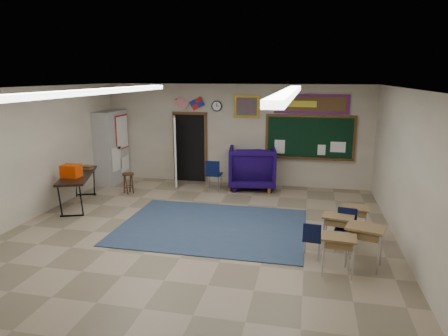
% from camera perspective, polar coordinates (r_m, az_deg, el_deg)
% --- Properties ---
extents(floor, '(9.00, 9.00, 0.00)m').
position_cam_1_polar(floor, '(8.19, -4.44, -10.26)').
color(floor, gray).
rests_on(floor, ground).
extents(back_wall, '(8.00, 0.04, 3.00)m').
position_cam_1_polar(back_wall, '(12.02, 1.58, 4.76)').
color(back_wall, beige).
rests_on(back_wall, floor).
extents(front_wall, '(8.00, 0.04, 3.00)m').
position_cam_1_polar(front_wall, '(3.88, -24.81, -14.83)').
color(front_wall, beige).
rests_on(front_wall, floor).
extents(left_wall, '(0.04, 9.00, 3.00)m').
position_cam_1_polar(left_wall, '(9.65, -28.02, 1.15)').
color(left_wall, beige).
rests_on(left_wall, floor).
extents(right_wall, '(0.04, 9.00, 3.00)m').
position_cam_1_polar(right_wall, '(7.61, 25.58, -1.42)').
color(right_wall, beige).
rests_on(right_wall, floor).
extents(ceiling, '(8.00, 9.00, 0.04)m').
position_cam_1_polar(ceiling, '(7.52, -4.84, 11.22)').
color(ceiling, silver).
rests_on(ceiling, back_wall).
extents(area_rug, '(4.00, 3.00, 0.02)m').
position_cam_1_polar(area_rug, '(8.85, -1.69, -8.33)').
color(area_rug, '#2E3B57').
rests_on(area_rug, floor).
extents(fluorescent_strips, '(3.86, 6.00, 0.10)m').
position_cam_1_polar(fluorescent_strips, '(7.52, -4.83, 10.76)').
color(fluorescent_strips, white).
rests_on(fluorescent_strips, ceiling).
extents(doorway, '(1.10, 0.89, 2.16)m').
position_cam_1_polar(doorway, '(12.31, -5.46, 2.82)').
color(doorway, black).
rests_on(doorway, back_wall).
extents(chalkboard, '(2.55, 0.14, 1.30)m').
position_cam_1_polar(chalkboard, '(11.79, 12.14, 4.13)').
color(chalkboard, '#563118').
rests_on(chalkboard, back_wall).
extents(bulletin_board, '(2.10, 0.05, 0.55)m').
position_cam_1_polar(bulletin_board, '(11.68, 12.37, 8.92)').
color(bulletin_board, '#B70F10').
rests_on(bulletin_board, back_wall).
extents(framed_art_print, '(0.75, 0.05, 0.65)m').
position_cam_1_polar(framed_art_print, '(11.83, 3.26, 8.76)').
color(framed_art_print, olive).
rests_on(framed_art_print, back_wall).
extents(wall_clock, '(0.32, 0.05, 0.32)m').
position_cam_1_polar(wall_clock, '(12.01, -1.04, 8.84)').
color(wall_clock, black).
rests_on(wall_clock, back_wall).
extents(wall_flags, '(1.16, 0.06, 0.70)m').
position_cam_1_polar(wall_flags, '(12.20, -5.02, 9.47)').
color(wall_flags, red).
rests_on(wall_flags, back_wall).
extents(storage_cabinet, '(0.59, 1.25, 2.20)m').
position_cam_1_polar(storage_cabinet, '(12.70, -15.72, 2.89)').
color(storage_cabinet, '#A1A19D').
rests_on(storage_cabinet, floor).
extents(wingback_armchair, '(1.51, 1.54, 1.24)m').
position_cam_1_polar(wingback_armchair, '(11.72, 4.04, 0.14)').
color(wingback_armchair, '#120537').
rests_on(wingback_armchair, floor).
extents(student_chair_reading, '(0.45, 0.45, 0.90)m').
position_cam_1_polar(student_chair_reading, '(11.46, -1.45, -1.00)').
color(student_chair_reading, black).
rests_on(student_chair_reading, floor).
extents(student_chair_desk_a, '(0.38, 0.38, 0.70)m').
position_cam_1_polar(student_chair_desk_a, '(7.49, 12.50, -9.94)').
color(student_chair_desk_a, black).
rests_on(student_chair_desk_a, floor).
extents(student_chair_desk_b, '(0.46, 0.46, 0.79)m').
position_cam_1_polar(student_chair_desk_b, '(7.92, 16.95, -8.55)').
color(student_chair_desk_b, black).
rests_on(student_chair_desk_b, floor).
extents(student_desk_front_left, '(0.63, 0.51, 0.67)m').
position_cam_1_polar(student_desk_front_left, '(7.94, 15.94, -8.57)').
color(student_desk_front_left, olive).
rests_on(student_desk_front_left, floor).
extents(student_desk_front_right, '(0.60, 0.48, 0.65)m').
position_cam_1_polar(student_desk_front_right, '(8.61, 18.10, -7.09)').
color(student_desk_front_right, olive).
rests_on(student_desk_front_right, floor).
extents(student_desk_back_left, '(0.59, 0.46, 0.67)m').
position_cam_1_polar(student_desk_back_left, '(7.00, 15.99, -11.58)').
color(student_desk_back_left, olive).
rests_on(student_desk_back_left, floor).
extents(student_desk_back_right, '(0.72, 0.62, 0.74)m').
position_cam_1_polar(student_desk_back_right, '(7.37, 19.42, -10.25)').
color(student_desk_back_right, olive).
rests_on(student_desk_back_right, floor).
extents(folding_table, '(1.29, 2.06, 1.11)m').
position_cam_1_polar(folding_table, '(10.79, -20.12, -2.76)').
color(folding_table, black).
rests_on(folding_table, floor).
extents(wooden_stool, '(0.33, 0.33, 0.58)m').
position_cam_1_polar(wooden_stool, '(11.50, -13.50, -2.10)').
color(wooden_stool, '#482715').
rests_on(wooden_stool, floor).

